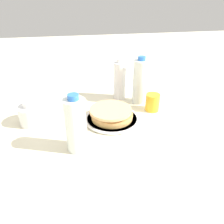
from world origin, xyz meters
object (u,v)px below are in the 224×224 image
Objects in this scene: cream_jug at (32,114)px; water_bottle_mid at (140,82)px; juice_glass at (152,102)px; water_bottle_near at (76,125)px; plate at (112,119)px; pancake_stack at (111,113)px; water_bottle_far at (120,80)px.

water_bottle_mid reaches higher than cream_jug.
juice_glass is 0.38× the size of water_bottle_near.
pancake_stack reaches higher than plate.
water_bottle_mid reaches higher than water_bottle_near.
water_bottle_far is at bearing 69.08° from pancake_stack.
plate is 1.01× the size of water_bottle_mid.
water_bottle_mid is 1.13× the size of water_bottle_far.
cream_jug is at bearing -157.02° from water_bottle_far.
cream_jug is (-0.32, 0.04, 0.01)m from pancake_stack.
juice_glass is 0.12m from water_bottle_mid.
water_bottle_mid is (0.32, 0.31, 0.01)m from water_bottle_near.
water_bottle_far is at bearing 142.14° from water_bottle_mid.
plate is 2.93× the size of juice_glass.
cream_jug reaches higher than pancake_stack.
juice_glass is 0.52m from cream_jug.
plate is at bearing 47.05° from water_bottle_near.
cream_jug is 0.52× the size of water_bottle_near.
juice_glass is at bearing -68.85° from water_bottle_mid.
cream_jug is at bearing 172.87° from plate.
juice_glass is at bearing 32.03° from water_bottle_near.
pancake_stack is 0.90× the size of water_bottle_far.
cream_jug is at bearing -178.39° from juice_glass.
water_bottle_mid is (0.16, 0.15, 0.10)m from plate.
plate is 1.27× the size of pancake_stack.
pancake_stack is (-0.00, -0.00, 0.03)m from plate.
cream_jug reaches higher than plate.
pancake_stack is at bearing -164.30° from juice_glass.
cream_jug is (-0.52, -0.01, 0.00)m from juice_glass.
cream_jug is at bearing -167.89° from water_bottle_mid.
juice_glass is 0.20m from water_bottle_far.
pancake_stack is at bearing -7.40° from cream_jug.
cream_jug is at bearing 130.07° from water_bottle_near.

